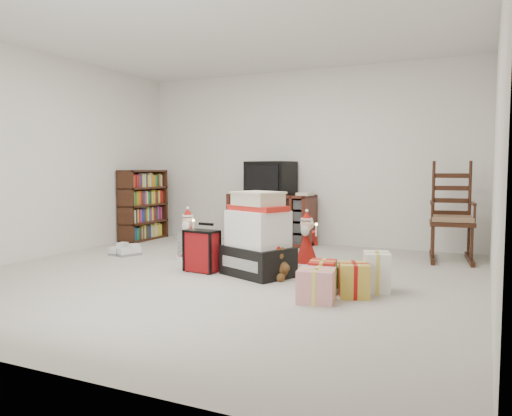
{
  "coord_description": "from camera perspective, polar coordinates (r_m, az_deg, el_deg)",
  "views": [
    {
      "loc": [
        2.44,
        -4.37,
        1.08
      ],
      "look_at": [
        0.13,
        0.6,
        0.65
      ],
      "focal_mm": 35.0,
      "sensor_mm": 36.0,
      "label": 1
    }
  ],
  "objects": [
    {
      "name": "teddy_bear",
      "position": [
        4.94,
        2.51,
        -6.55
      ],
      "size": [
        0.21,
        0.19,
        0.32
      ],
      "color": "brown",
      "rests_on": "floor"
    },
    {
      "name": "gift_cluster",
      "position": [
        4.48,
        9.59,
        -7.78
      ],
      "size": [
        0.8,
        0.91,
        0.27
      ],
      "color": "red",
      "rests_on": "floor"
    },
    {
      "name": "room",
      "position": [
        5.01,
        -4.29,
        6.36
      ],
      "size": [
        5.01,
        5.01,
        2.51
      ],
      "color": "beige",
      "rests_on": "ground"
    },
    {
      "name": "red_suitcase",
      "position": [
        5.29,
        -6.22,
        -4.89
      ],
      "size": [
        0.36,
        0.21,
        0.52
      ],
      "rotation": [
        0.0,
        0.0,
        -0.1
      ],
      "color": "maroon",
      "rests_on": "floor"
    },
    {
      "name": "bookshelf",
      "position": [
        7.82,
        -12.75,
        0.2
      ],
      "size": [
        0.29,
        0.87,
        1.07
      ],
      "color": "#3A1B0F",
      "rests_on": "floor"
    },
    {
      "name": "gift_pile",
      "position": [
        5.06,
        0.22,
        -3.66
      ],
      "size": [
        0.8,
        0.71,
        0.84
      ],
      "rotation": [
        0.0,
        0.0,
        -0.41
      ],
      "color": "black",
      "rests_on": "floor"
    },
    {
      "name": "crt_television",
      "position": [
        7.22,
        1.66,
        3.47
      ],
      "size": [
        0.71,
        0.56,
        0.47
      ],
      "rotation": [
        0.0,
        0.0,
        -0.16
      ],
      "color": "black",
      "rests_on": "tv_stand"
    },
    {
      "name": "mrs_claus_figurine",
      "position": [
        6.08,
        -7.77,
        -3.57
      ],
      "size": [
        0.3,
        0.28,
        0.62
      ],
      "color": "maroon",
      "rests_on": "floor"
    },
    {
      "name": "rocking_chair",
      "position": [
        6.39,
        21.49,
        -1.79
      ],
      "size": [
        0.59,
        0.87,
        1.23
      ],
      "rotation": [
        0.0,
        0.0,
        0.12
      ],
      "color": "#3A1B0F",
      "rests_on": "floor"
    },
    {
      "name": "stocking",
      "position": [
        5.34,
        -2.27,
        -4.12
      ],
      "size": [
        0.29,
        0.21,
        0.57
      ],
      "primitive_type": null,
      "rotation": [
        0.0,
        0.0,
        0.4
      ],
      "color": "#0E680B",
      "rests_on": "floor"
    },
    {
      "name": "sneaker_pair",
      "position": [
        6.52,
        -14.81,
        -4.77
      ],
      "size": [
        0.36,
        0.31,
        0.1
      ],
      "rotation": [
        0.0,
        0.0,
        -0.14
      ],
      "color": "silver",
      "rests_on": "floor"
    },
    {
      "name": "santa_figurine",
      "position": [
        5.6,
        5.79,
        -4.21
      ],
      "size": [
        0.3,
        0.29,
        0.62
      ],
      "color": "maroon",
      "rests_on": "floor"
    },
    {
      "name": "tv_stand",
      "position": [
        7.23,
        1.74,
        -1.25
      ],
      "size": [
        1.28,
        0.53,
        0.72
      ],
      "rotation": [
        0.0,
        0.0,
        -0.06
      ],
      "color": "#481A14",
      "rests_on": "floor"
    }
  ]
}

